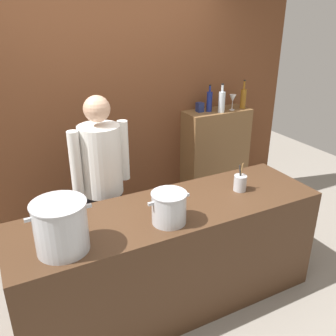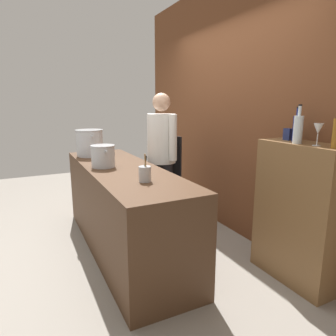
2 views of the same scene
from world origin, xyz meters
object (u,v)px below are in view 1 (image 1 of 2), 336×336
wine_bottle_cobalt (209,101)px  wine_glass_wide (233,99)px  stockpot_large (61,227)px  spice_tin_navy (200,107)px  chef (102,178)px  utensil_crock (240,183)px  wine_bottle_amber (243,98)px  stockpot_small (169,208)px  wine_bottle_clear (222,101)px

wine_bottle_cobalt → wine_glass_wide: 0.27m
stockpot_large → spice_tin_navy: (1.83, 1.37, 0.21)m
chef → spice_tin_navy: bearing=-166.6°
utensil_crock → chef: bearing=147.9°
wine_bottle_amber → stockpot_small: bearing=-141.3°
wine_bottle_clear → spice_tin_navy: wine_bottle_clear is taller
wine_bottle_clear → chef: bearing=-162.1°
spice_tin_navy → chef: bearing=-155.1°
chef → wine_glass_wide: size_ratio=9.61×
stockpot_small → chef: bearing=106.6°
wine_glass_wide → wine_bottle_amber: bearing=1.9°
stockpot_large → utensil_crock: 1.47m
stockpot_small → wine_glass_wide: (1.47, 1.29, 0.34)m
stockpot_large → wine_bottle_clear: wine_bottle_clear is taller
wine_bottle_amber → stockpot_large: bearing=-151.3°
stockpot_small → wine_bottle_cobalt: (1.20, 1.36, 0.33)m
utensil_crock → wine_bottle_clear: size_ratio=0.77×
stockpot_small → spice_tin_navy: spice_tin_navy is taller
chef → wine_bottle_amber: (1.85, 0.52, 0.38)m
stockpot_large → wine_glass_wide: size_ratio=2.27×
spice_tin_navy → stockpot_small: bearing=-128.4°
wine_bottle_clear → wine_glass_wide: 0.17m
wine_bottle_amber → wine_bottle_cobalt: bearing=171.3°
utensil_crock → wine_glass_wide: (0.73, 1.12, 0.38)m
chef → wine_bottle_amber: chef is taller
utensil_crock → wine_bottle_clear: (0.57, 1.10, 0.38)m
utensil_crock → wine_glass_wide: wine_glass_wide is taller
chef → wine_glass_wide: (1.70, 0.52, 0.38)m
wine_glass_wide → spice_tin_navy: 0.38m
wine_bottle_clear → wine_glass_wide: bearing=8.6°
wine_glass_wide → chef: bearing=-163.0°
stockpot_small → wine_bottle_cobalt: 1.85m
wine_bottle_amber → spice_tin_navy: 0.53m
chef → wine_bottle_cobalt: (1.43, 0.59, 0.37)m
stockpot_large → wine_glass_wide: wine_glass_wide is taller
stockpot_small → wine_glass_wide: 1.98m
wine_bottle_clear → stockpot_large: bearing=-148.3°
utensil_crock → wine_bottle_clear: bearing=62.8°
stockpot_large → stockpot_small: bearing=-1.4°
wine_bottle_amber → utensil_crock: bearing=-127.9°
wine_bottle_clear → wine_bottle_amber: 0.32m
spice_tin_navy → wine_bottle_clear: bearing=-31.9°
stockpot_small → wine_bottle_clear: (1.30, 1.27, 0.33)m
wine_bottle_amber → wine_glass_wide: (-0.15, -0.00, 0.01)m
stockpot_small → wine_bottle_clear: size_ratio=1.00×
wine_glass_wide → wine_bottle_clear: bearing=-171.4°
wine_bottle_clear → wine_bottle_amber: (0.31, 0.03, -0.00)m
stockpot_large → utensil_crock: bearing=5.9°
chef → wine_glass_wide: chef is taller
wine_bottle_amber → spice_tin_navy: size_ratio=3.12×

